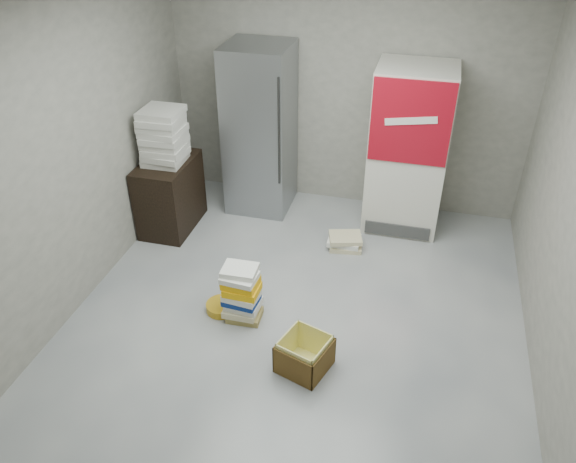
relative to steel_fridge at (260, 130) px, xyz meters
The scene contains 10 objects.
ground 2.50m from the steel_fridge, 67.10° to the right, with size 5.00×5.00×0.00m, color #B5B5B0.
room_shell 2.46m from the steel_fridge, 67.10° to the right, with size 4.04×5.04×2.82m.
steel_fridge is the anchor object (origin of this frame).
coke_cooler 1.65m from the steel_fridge, ahead, with size 0.80×0.73×1.80m.
wood_shelf 1.23m from the steel_fridge, 138.69° to the right, with size 0.50×0.80×0.80m, color black.
supply_box_stack 1.11m from the steel_fridge, 138.07° to the right, with size 0.43×0.43×0.58m.
phonebook_stack_main 2.17m from the steel_fridge, 77.97° to the right, with size 0.34×0.29×0.54m.
phonebook_stack_side 1.58m from the steel_fridge, 30.72° to the right, with size 0.39×0.34×0.15m.
cardboard_box 2.81m from the steel_fridge, 65.75° to the right, with size 0.47×0.47×0.30m.
bucket_lid 2.17m from the steel_fridge, 84.08° to the right, with size 0.28×0.28×0.08m, color #BF901A.
Camera 1 is at (0.89, -3.48, 3.47)m, focal length 35.00 mm.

